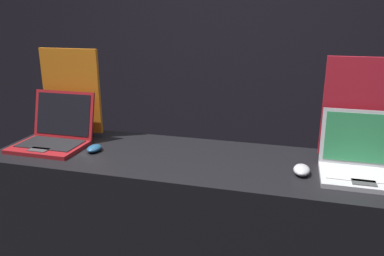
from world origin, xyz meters
TOP-DOWN VIEW (x-y plane):
  - wall_back at (0.00, 2.13)m, footprint 8.00×0.05m
  - display_counter at (0.00, 0.29)m, footprint 1.93×0.59m
  - laptop_front at (-0.73, 0.28)m, footprint 0.35×0.32m
  - mouse_front at (-0.48, 0.25)m, footprint 0.07×0.10m
  - promo_stand_front at (-0.73, 0.47)m, footprint 0.35×0.07m
  - laptop_back at (0.76, 0.29)m, footprint 0.33×0.28m
  - mouse_back at (0.52, 0.23)m, footprint 0.07×0.11m
  - promo_stand_back at (0.76, 0.46)m, footprint 0.33×0.07m

SIDE VIEW (x-z plane):
  - display_counter at x=0.00m, z-range 0.00..0.89m
  - mouse_front at x=-0.48m, z-range 0.89..0.93m
  - mouse_back at x=0.52m, z-range 0.89..0.93m
  - laptop_back at x=0.76m, z-range 0.82..1.09m
  - laptop_front at x=-0.73m, z-range 0.82..1.09m
  - promo_stand_back at x=0.76m, z-range 0.88..1.37m
  - promo_stand_front at x=-0.73m, z-range 0.88..1.37m
  - wall_back at x=0.00m, z-range 0.00..2.80m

